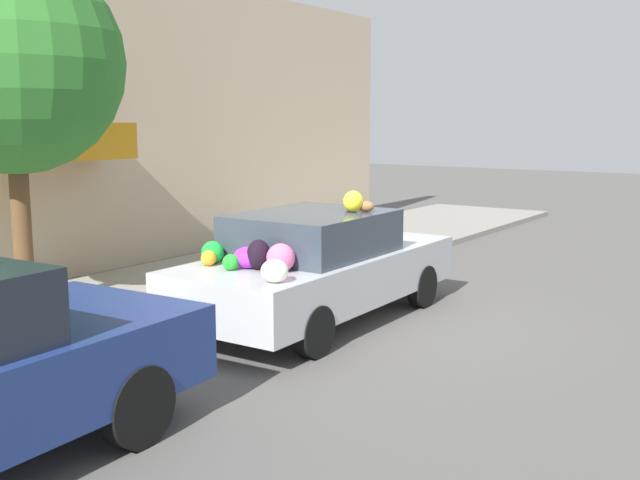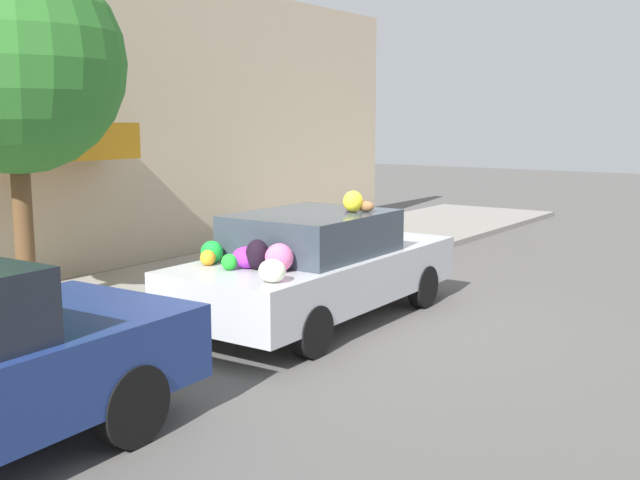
{
  "view_description": "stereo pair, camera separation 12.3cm",
  "coord_description": "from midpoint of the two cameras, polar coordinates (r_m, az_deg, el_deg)",
  "views": [
    {
      "loc": [
        -7.52,
        -5.14,
        2.48
      ],
      "look_at": [
        0.0,
        0.09,
        1.02
      ],
      "focal_mm": 42.0,
      "sensor_mm": 36.0,
      "label": 1
    },
    {
      "loc": [
        -7.44,
        -5.24,
        2.48
      ],
      "look_at": [
        0.0,
        0.09,
        1.02
      ],
      "focal_mm": 42.0,
      "sensor_mm": 36.0,
      "label": 2
    }
  ],
  "objects": [
    {
      "name": "fire_hydrant",
      "position": [
        10.72,
        -4.07,
        -1.82
      ],
      "size": [
        0.2,
        0.2,
        0.7
      ],
      "color": "gold",
      "rests_on": "sidewalk_curb"
    },
    {
      "name": "building_facade",
      "position": [
        12.51,
        -18.42,
        8.61
      ],
      "size": [
        18.0,
        1.2,
        5.0
      ],
      "color": "#C6B293",
      "rests_on": "ground"
    },
    {
      "name": "sidewalk_curb",
      "position": [
        11.14,
        -10.68,
        -3.65
      ],
      "size": [
        24.0,
        3.2,
        0.11
      ],
      "color": "gray",
      "rests_on": "ground"
    },
    {
      "name": "street_tree",
      "position": [
        10.1,
        -22.0,
        12.35
      ],
      "size": [
        2.73,
        2.73,
        4.44
      ],
      "color": "brown",
      "rests_on": "sidewalk_curb"
    },
    {
      "name": "ground_plane",
      "position": [
        9.43,
        0.83,
        -6.16
      ],
      "size": [
        60.0,
        60.0,
        0.0
      ],
      "primitive_type": "plane",
      "color": "#565451"
    },
    {
      "name": "art_car",
      "position": [
        9.28,
        0.19,
        -1.91
      ],
      "size": [
        4.25,
        1.83,
        1.64
      ],
      "rotation": [
        0.0,
        0.0,
        0.02
      ],
      "color": "#B7BABF",
      "rests_on": "ground"
    }
  ]
}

